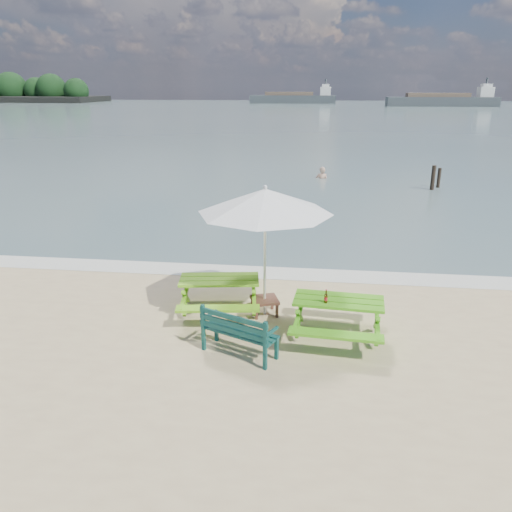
# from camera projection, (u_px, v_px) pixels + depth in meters

# --- Properties ---
(sea) EXTENTS (300.00, 300.00, 0.00)m
(sea) POSITION_uv_depth(u_px,v_px,m) (316.00, 113.00, 88.23)
(sea) COLOR slate
(sea) RESTS_ON ground
(foam_strip) EXTENTS (22.00, 0.90, 0.01)m
(foam_strip) POSITION_uv_depth(u_px,v_px,m) (282.00, 273.00, 12.74)
(foam_strip) COLOR silver
(foam_strip) RESTS_ON ground
(picnic_table_left) EXTENTS (1.87, 2.03, 0.78)m
(picnic_table_left) POSITION_uv_depth(u_px,v_px,m) (220.00, 296.00, 10.43)
(picnic_table_left) COLOR #6EB61B
(picnic_table_left) RESTS_ON ground
(picnic_table_right) EXTENTS (1.79, 1.96, 0.79)m
(picnic_table_right) POSITION_uv_depth(u_px,v_px,m) (338.00, 319.00, 9.39)
(picnic_table_right) COLOR #4DA819
(picnic_table_right) RESTS_ON ground
(park_bench) EXTENTS (1.45, 0.98, 0.85)m
(park_bench) POSITION_uv_depth(u_px,v_px,m) (240.00, 341.00, 8.84)
(park_bench) COLOR #0F3E3A
(park_bench) RESTS_ON ground
(side_table) EXTENTS (0.68, 0.68, 0.35)m
(side_table) POSITION_uv_depth(u_px,v_px,m) (265.00, 306.00, 10.43)
(side_table) COLOR brown
(side_table) RESTS_ON ground
(patio_umbrella) EXTENTS (3.41, 3.41, 2.67)m
(patio_umbrella) POSITION_uv_depth(u_px,v_px,m) (265.00, 201.00, 9.71)
(patio_umbrella) COLOR silver
(patio_umbrella) RESTS_ON ground
(beer_bottle) EXTENTS (0.06, 0.06, 0.25)m
(beer_bottle) POSITION_uv_depth(u_px,v_px,m) (326.00, 298.00, 9.10)
(beer_bottle) COLOR brown
(beer_bottle) RESTS_ON picnic_table_right
(swimmer) EXTENTS (0.64, 0.42, 1.73)m
(swimmer) POSITION_uv_depth(u_px,v_px,m) (322.00, 183.00, 25.97)
(swimmer) COLOR tan
(swimmer) RESTS_ON ground
(mooring_pilings) EXTENTS (0.57, 0.77, 1.32)m
(mooring_pilings) POSITION_uv_depth(u_px,v_px,m) (435.00, 180.00, 23.08)
(mooring_pilings) COLOR black
(mooring_pilings) RESTS_ON ground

